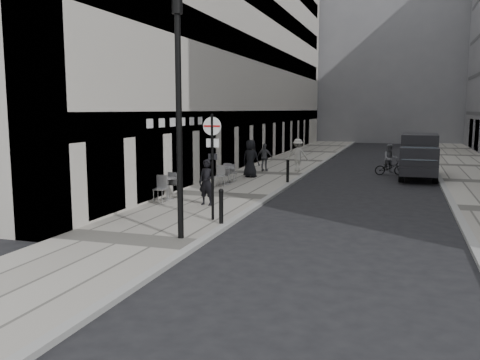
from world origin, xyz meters
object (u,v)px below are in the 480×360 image
object	(u,v)px
sign_post	(212,152)
lamppost	(179,109)
panel_van	(419,154)
cyclist	(390,163)
walking_man	(207,182)

from	to	relation	value
sign_post	lamppost	world-z (taller)	lamppost
panel_van	cyclist	size ratio (longest dim) A/B	2.89
sign_post	panel_van	xyz separation A→B (m)	(6.56, 13.36, -0.97)
walking_man	cyclist	bearing A→B (deg)	69.18
walking_man	cyclist	xyz separation A→B (m)	(6.17, 12.02, -0.29)
lamppost	cyclist	distance (m)	17.78
walking_man	sign_post	xyz separation A→B (m)	(1.11, -2.29, 1.31)
walking_man	panel_van	distance (m)	13.47
sign_post	panel_van	world-z (taller)	sign_post
lamppost	panel_van	world-z (taller)	lamppost
sign_post	cyclist	bearing A→B (deg)	64.97
panel_van	cyclist	world-z (taller)	panel_van
panel_van	cyclist	xyz separation A→B (m)	(-1.49, 0.95, -0.64)
lamppost	panel_van	bearing A→B (deg)	67.49
walking_man	lamppost	size ratio (longest dim) A/B	0.27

